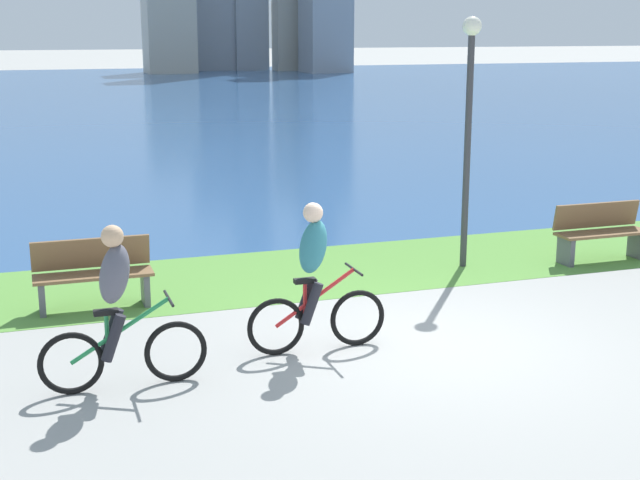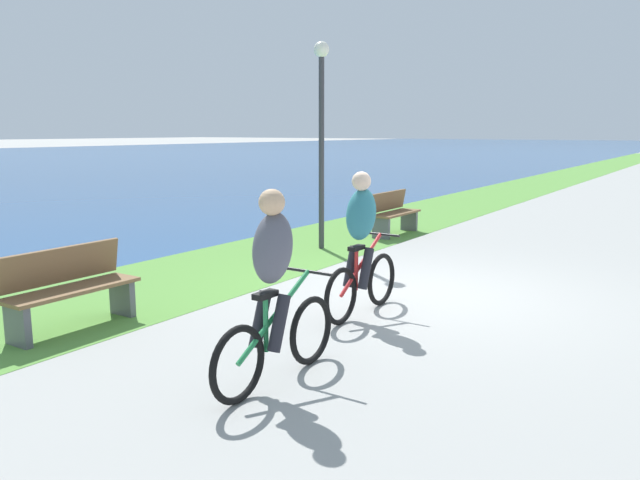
{
  "view_description": "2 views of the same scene",
  "coord_description": "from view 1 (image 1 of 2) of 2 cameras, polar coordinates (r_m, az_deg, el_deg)",
  "views": [
    {
      "loc": [
        -4.24,
        -8.68,
        3.53
      ],
      "look_at": [
        -1.02,
        0.85,
        1.11
      ],
      "focal_mm": 49.61,
      "sensor_mm": 36.0,
      "label": 1
    },
    {
      "loc": [
        -7.52,
        -3.31,
        2.15
      ],
      "look_at": [
        -1.38,
        0.75,
        0.86
      ],
      "focal_mm": 35.07,
      "sensor_mm": 36.0,
      "label": 2
    }
  ],
  "objects": [
    {
      "name": "bench_near_path",
      "position": [
        14.37,
        17.64,
        0.47
      ],
      "size": [
        1.5,
        0.47,
        0.9
      ],
      "color": "brown",
      "rests_on": "ground"
    },
    {
      "name": "cyclist_trailing",
      "position": [
        8.96,
        -12.9,
        -4.34
      ],
      "size": [
        1.68,
        0.52,
        1.68
      ],
      "color": "black",
      "rests_on": "ground"
    },
    {
      "name": "ground_plane",
      "position": [
        10.29,
        6.98,
        -6.67
      ],
      "size": [
        300.0,
        300.0,
        0.0
      ],
      "primitive_type": "plane",
      "color": "#9E9E99"
    },
    {
      "name": "grass_strip_bayside",
      "position": [
        13.26,
        0.7,
        -1.93
      ],
      "size": [
        120.0,
        2.8,
        0.01
      ],
      "primitive_type": "cube",
      "color": "#59933D",
      "rests_on": "ground"
    },
    {
      "name": "bench_far_along_path",
      "position": [
        11.75,
        -14.43,
        -2.14
      ],
      "size": [
        1.5,
        0.47,
        0.9
      ],
      "color": "brown",
      "rests_on": "ground"
    },
    {
      "name": "bay_water_surface",
      "position": [
        48.31,
        -13.74,
        8.92
      ],
      "size": [
        300.0,
        69.06,
        0.0
      ],
      "primitive_type": "cube",
      "color": "#2D568C",
      "rests_on": "ground"
    },
    {
      "name": "cyclist_lead",
      "position": [
        9.76,
        -0.37,
        -2.5
      ],
      "size": [
        1.62,
        0.52,
        1.69
      ],
      "color": "black",
      "rests_on": "ground"
    },
    {
      "name": "lamppost_tall",
      "position": [
        13.24,
        9.59,
        8.59
      ],
      "size": [
        0.28,
        0.28,
        3.7
      ],
      "color": "#38383D",
      "rests_on": "ground"
    }
  ]
}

